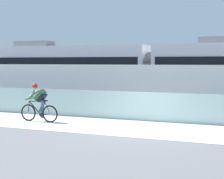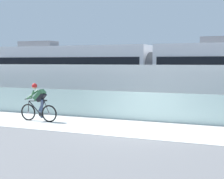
% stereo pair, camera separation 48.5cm
% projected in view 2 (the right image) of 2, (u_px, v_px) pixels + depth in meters
% --- Properties ---
extents(ground_plane, '(200.00, 200.00, 0.00)m').
position_uv_depth(ground_plane, '(136.00, 129.00, 13.20)').
color(ground_plane, slate).
extents(bike_path_deck, '(32.00, 3.20, 0.01)m').
position_uv_depth(bike_path_deck, '(136.00, 129.00, 13.20)').
color(bike_path_deck, beige).
rests_on(bike_path_deck, ground).
extents(glass_parapet, '(32.00, 0.05, 1.22)m').
position_uv_depth(glass_parapet, '(150.00, 107.00, 14.86)').
color(glass_parapet, silver).
rests_on(glass_parapet, ground).
extents(concrete_barrier_wall, '(32.00, 0.36, 2.36)m').
position_uv_depth(concrete_barrier_wall, '(161.00, 90.00, 16.47)').
color(concrete_barrier_wall, white).
rests_on(concrete_barrier_wall, ground).
extents(tram_rail_near, '(32.00, 0.08, 0.01)m').
position_uv_depth(tram_rail_near, '(173.00, 109.00, 18.84)').
color(tram_rail_near, '#595654').
rests_on(tram_rail_near, ground).
extents(tram_rail_far, '(32.00, 0.08, 0.01)m').
position_uv_depth(tram_rail_far, '(178.00, 106.00, 20.17)').
color(tram_rail_far, '#595654').
rests_on(tram_rail_far, ground).
extents(tram, '(22.56, 2.54, 3.81)m').
position_uv_depth(tram, '(154.00, 73.00, 19.84)').
color(tram, silver).
rests_on(tram, ground).
extents(cyclist_on_bike, '(1.77, 0.58, 1.61)m').
position_uv_depth(cyclist_on_bike, '(39.00, 103.00, 14.80)').
color(cyclist_on_bike, black).
rests_on(cyclist_on_bike, ground).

